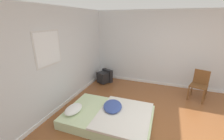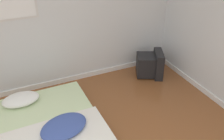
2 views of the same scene
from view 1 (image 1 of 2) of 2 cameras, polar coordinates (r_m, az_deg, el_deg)
The scene contains 6 objects.
ground_plane at distance 3.57m, azimuth 21.08°, elevation -22.57°, with size 20.00×20.00×0.00m, color brown.
wall_back at distance 3.88m, azimuth -21.97°, elevation 2.47°, with size 7.68×0.08×2.60m.
wall_right at distance 5.50m, azimuth 22.87°, elevation 6.83°, with size 0.08×7.97×2.60m.
mattress_bed at distance 3.67m, azimuth -1.21°, elevation -17.07°, with size 1.39×2.02×0.37m.
crt_tv at distance 5.66m, azimuth -2.76°, elevation -2.53°, with size 0.59×0.56×0.48m.
wooden_chair at distance 5.13m, azimuth 30.45°, elevation -4.17°, with size 0.56×0.56×0.88m.
Camera 1 is at (-2.73, 0.25, 2.29)m, focal length 24.00 mm.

